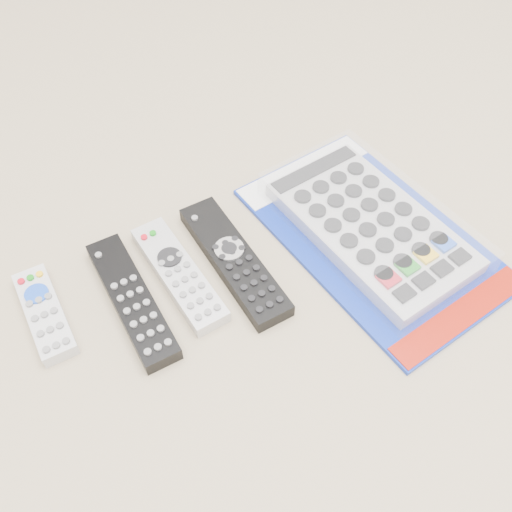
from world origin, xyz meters
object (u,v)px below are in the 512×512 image
remote_small_grey (45,313)px  jumbo_remote_packaged (371,225)px  remote_slim_black (132,300)px  remote_silver_dvd (179,274)px  remote_large_black (234,260)px

remote_small_grey → jumbo_remote_packaged: 0.44m
remote_slim_black → remote_silver_dvd: (0.07, 0.01, -0.00)m
remote_silver_dvd → remote_large_black: 0.07m
remote_silver_dvd → jumbo_remote_packaged: size_ratio=0.50×
remote_small_grey → remote_large_black: 0.24m
jumbo_remote_packaged → remote_silver_dvd: bearing=161.0°
remote_small_grey → remote_silver_dvd: size_ratio=0.73×
remote_large_black → jumbo_remote_packaged: bearing=-14.6°
remote_slim_black → remote_silver_dvd: 0.07m
remote_small_grey → jumbo_remote_packaged: bearing=-11.2°
remote_slim_black → remote_large_black: same height
remote_slim_black → jumbo_remote_packaged: 0.33m
remote_small_grey → jumbo_remote_packaged: (0.43, -0.08, 0.01)m
remote_silver_dvd → jumbo_remote_packaged: bearing=-16.4°
remote_small_grey → remote_slim_black: (0.10, -0.03, 0.00)m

